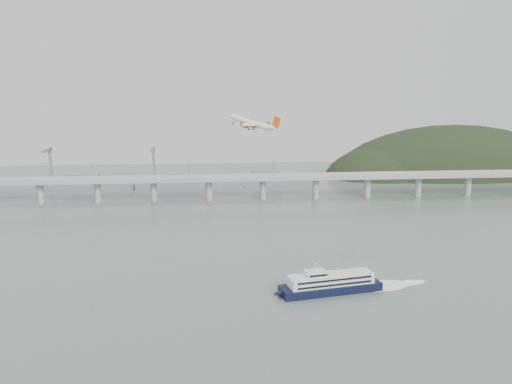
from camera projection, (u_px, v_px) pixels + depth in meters
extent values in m
plane|color=#576561|center=(266.00, 277.00, 268.46)|extent=(900.00, 900.00, 0.00)
cube|color=#989895|center=(241.00, 179.00, 459.86)|extent=(800.00, 22.00, 2.20)
cube|color=#989895|center=(242.00, 178.00, 449.22)|extent=(800.00, 0.60, 1.80)
cube|color=#989895|center=(240.00, 175.00, 469.72)|extent=(800.00, 0.60, 1.80)
cylinder|color=#989895|center=(40.00, 193.00, 445.24)|extent=(6.00, 6.00, 21.00)
cylinder|color=#989895|center=(98.00, 192.00, 449.87)|extent=(6.00, 6.00, 21.00)
cylinder|color=#989895|center=(154.00, 191.00, 454.50)|extent=(6.00, 6.00, 21.00)
cylinder|color=#989895|center=(209.00, 190.00, 459.13)|extent=(6.00, 6.00, 21.00)
cylinder|color=#989895|center=(263.00, 189.00, 463.75)|extent=(6.00, 6.00, 21.00)
cylinder|color=#989895|center=(316.00, 188.00, 468.38)|extent=(6.00, 6.00, 21.00)
cylinder|color=#989895|center=(367.00, 187.00, 473.01)|extent=(6.00, 6.00, 21.00)
cylinder|color=#989895|center=(418.00, 187.00, 477.64)|extent=(6.00, 6.00, 21.00)
cylinder|color=#989895|center=(468.00, 186.00, 482.27)|extent=(6.00, 6.00, 21.00)
ellipsoid|color=black|center=(451.00, 188.00, 619.19)|extent=(320.00, 150.00, 156.00)
ellipsoid|color=black|center=(380.00, 186.00, 599.46)|extent=(140.00, 110.00, 96.00)
cube|color=slate|center=(93.00, 185.00, 517.44)|extent=(95.67, 20.15, 8.00)
cube|color=slate|center=(83.00, 177.00, 515.01)|extent=(33.90, 15.02, 8.00)
cylinder|color=slate|center=(92.00, 170.00, 514.33)|extent=(1.60, 1.60, 14.00)
cube|color=slate|center=(190.00, 184.00, 521.82)|extent=(110.55, 21.43, 8.00)
cube|color=slate|center=(179.00, 177.00, 519.24)|extent=(39.01, 16.73, 8.00)
cylinder|color=slate|center=(189.00, 169.00, 518.70)|extent=(1.60, 1.60, 14.00)
cube|color=slate|center=(274.00, 181.00, 539.91)|extent=(85.00, 13.60, 8.00)
cube|color=slate|center=(266.00, 174.00, 537.57)|extent=(29.75, 11.90, 8.00)
cylinder|color=slate|center=(274.00, 166.00, 536.80)|extent=(1.60, 1.60, 14.00)
cube|color=slate|center=(51.00, 166.00, 539.00)|extent=(3.00, 3.00, 40.00)
cube|color=slate|center=(46.00, 150.00, 525.73)|extent=(3.00, 28.00, 3.00)
cube|color=slate|center=(154.00, 165.00, 549.18)|extent=(3.00, 3.00, 40.00)
cube|color=slate|center=(152.00, 149.00, 535.91)|extent=(3.00, 28.00, 3.00)
cube|color=black|center=(331.00, 288.00, 248.48)|extent=(52.70, 21.28, 4.11)
cone|color=black|center=(278.00, 294.00, 241.13)|extent=(5.78, 4.96, 4.11)
cube|color=silver|center=(331.00, 279.00, 247.58)|extent=(44.26, 17.79, 5.13)
cube|color=black|center=(335.00, 280.00, 242.43)|extent=(38.41, 7.12, 1.03)
cube|color=black|center=(335.00, 285.00, 242.91)|extent=(38.41, 7.12, 1.03)
cube|color=black|center=(327.00, 273.00, 252.22)|extent=(38.41, 7.12, 1.03)
cube|color=black|center=(327.00, 278.00, 252.70)|extent=(38.41, 7.12, 1.03)
cube|color=silver|center=(316.00, 273.00, 244.64)|extent=(11.38, 8.90, 2.67)
cube|color=black|center=(319.00, 276.00, 241.20)|extent=(9.11, 1.77, 1.03)
cylinder|color=silver|center=(316.00, 267.00, 244.00)|extent=(0.60, 0.60, 4.11)
ellipsoid|color=white|center=(382.00, 286.00, 256.50)|extent=(31.73, 19.82, 0.21)
ellipsoid|color=white|center=(407.00, 283.00, 260.31)|extent=(23.14, 11.23, 0.21)
cylinder|color=white|center=(251.00, 122.00, 318.00)|extent=(25.38, 21.18, 10.51)
cone|color=white|center=(230.00, 116.00, 325.21)|extent=(6.24, 6.00, 4.68)
cone|color=white|center=(275.00, 129.00, 310.43)|extent=(7.04, 6.40, 4.92)
cube|color=white|center=(252.00, 125.00, 317.82)|extent=(24.43, 32.22, 3.38)
cube|color=white|center=(273.00, 127.00, 310.69)|extent=(9.84, 12.23, 1.67)
cube|color=#D64F0E|center=(276.00, 122.00, 309.35)|extent=(5.44, 3.57, 7.72)
cylinder|color=#D64F0E|center=(254.00, 126.00, 323.85)|extent=(5.30, 4.87, 3.39)
cylinder|color=black|center=(251.00, 125.00, 324.80)|extent=(2.15, 2.37, 2.43)
cube|color=white|center=(254.00, 124.00, 323.58)|extent=(2.50, 1.80, 1.84)
cylinder|color=#D64F0E|center=(245.00, 126.00, 313.89)|extent=(5.30, 4.87, 3.39)
cylinder|color=black|center=(242.00, 125.00, 314.84)|extent=(2.15, 2.37, 2.43)
cube|color=white|center=(245.00, 125.00, 313.62)|extent=(2.50, 1.80, 1.84)
cylinder|color=black|center=(254.00, 127.00, 320.66)|extent=(1.06, 0.75, 2.55)
cylinder|color=black|center=(253.00, 129.00, 320.96)|extent=(1.40, 1.10, 1.41)
cylinder|color=black|center=(249.00, 127.00, 315.95)|extent=(1.06, 0.75, 2.55)
cylinder|color=black|center=(249.00, 129.00, 316.25)|extent=(1.40, 1.10, 1.41)
cylinder|color=black|center=(234.00, 122.00, 324.16)|extent=(1.06, 0.75, 2.55)
cylinder|color=black|center=(234.00, 124.00, 324.46)|extent=(1.40, 1.10, 1.41)
cube|color=#D64F0E|center=(268.00, 123.00, 331.98)|extent=(2.00, 1.34, 2.84)
cube|color=#D64F0E|center=(241.00, 123.00, 301.20)|extent=(2.00, 1.34, 2.84)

